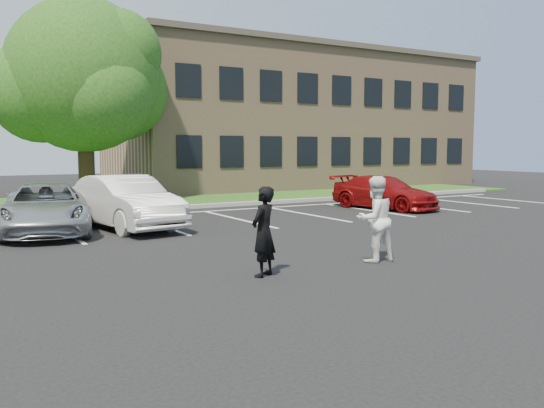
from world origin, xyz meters
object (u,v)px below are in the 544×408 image
at_px(man_white_shirt, 375,219).
at_px(car_silver_minivan, 46,208).
at_px(office_building, 293,120).
at_px(tree, 85,79).
at_px(man_black_suit, 264,232).
at_px(car_white_sedan, 126,202).
at_px(car_red_compact, 384,192).

height_order(man_white_shirt, car_silver_minivan, man_white_shirt).
bearing_deg(office_building, tree, -159.70).
xyz_separation_m(office_building, man_black_suit, (-14.73, -21.92, -3.31)).
height_order(car_white_sedan, car_red_compact, car_white_sedan).
distance_m(tree, man_white_shirt, 17.39).
xyz_separation_m(office_building, man_white_shirt, (-12.01, -21.89, -3.25)).
relative_size(man_black_suit, car_white_sedan, 0.35).
distance_m(car_silver_minivan, car_white_sedan, 2.21).
bearing_deg(man_white_shirt, car_red_compact, -130.52).
relative_size(office_building, man_white_shirt, 12.34).
height_order(car_silver_minivan, car_white_sedan, car_white_sedan).
height_order(man_black_suit, car_red_compact, man_black_suit).
bearing_deg(car_red_compact, car_silver_minivan, 168.14).
distance_m(office_building, man_white_shirt, 25.18).
bearing_deg(man_black_suit, tree, -123.89).
relative_size(man_black_suit, man_white_shirt, 0.93).
bearing_deg(office_building, car_silver_minivan, -140.82).
xyz_separation_m(tree, man_white_shirt, (2.06, -16.69, -4.44)).
bearing_deg(car_silver_minivan, office_building, 50.80).
bearing_deg(car_silver_minivan, man_black_suit, -60.20).
bearing_deg(tree, man_white_shirt, -82.98).
bearing_deg(man_black_suit, man_white_shirt, 148.85).
height_order(office_building, car_red_compact, office_building).
height_order(tree, man_white_shirt, tree).
bearing_deg(car_white_sedan, man_white_shirt, -76.66).
bearing_deg(man_black_suit, car_silver_minivan, -103.44).
relative_size(office_building, tree, 2.55).
height_order(tree, car_red_compact, tree).
xyz_separation_m(office_building, car_silver_minivan, (-17.30, -14.10, -3.45)).
xyz_separation_m(car_silver_minivan, car_red_compact, (12.61, 0.13, -0.06)).
relative_size(office_building, car_white_sedan, 4.66).
height_order(office_building, car_white_sedan, office_building).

